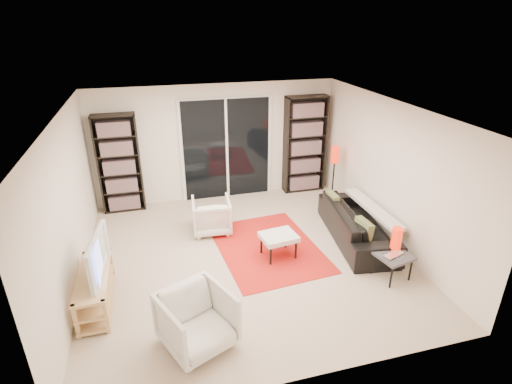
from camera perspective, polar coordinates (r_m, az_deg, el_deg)
The scene contains 20 objects.
floor at distance 6.64m, azimuth -1.42°, elevation -9.17°, with size 5.00×5.00×0.00m, color #C5B199.
wall_back at distance 8.36m, azimuth -5.66°, elevation 7.03°, with size 5.00×0.02×2.40m, color white.
wall_front at distance 4.00m, azimuth 7.28°, elevation -13.72°, with size 5.00×0.02×2.40m, color white.
wall_left at distance 6.04m, azimuth -25.25°, elevation -2.19°, with size 0.02×5.00×2.40m, color white.
wall_right at distance 7.03m, azimuth 18.68°, elevation 2.49°, with size 0.02×5.00×2.40m, color white.
ceiling at distance 5.68m, azimuth -1.67°, elevation 11.49°, with size 5.00×5.00×0.02m, color white.
sliding_door at distance 8.41m, azimuth -4.22°, elevation 6.10°, with size 1.92×0.08×2.16m.
bookshelf_left at distance 8.20m, azimuth -18.94°, elevation 3.80°, with size 0.80×0.30×1.95m.
bookshelf_right at distance 8.75m, azimuth 7.00°, elevation 6.72°, with size 0.90×0.30×2.10m.
tv_stand at distance 5.92m, azimuth -21.96°, elevation -12.72°, with size 0.40×1.25×0.50m.
tv at distance 5.64m, azimuth -22.57°, elevation -8.47°, with size 0.97×0.13×0.56m, color black.
rug at distance 6.85m, azimuth 1.68°, elevation -7.93°, with size 1.60×2.16×0.01m, color red.
sofa at distance 7.19m, azimuth 14.26°, elevation -4.35°, with size 2.09×0.82×0.61m, color black.
armchair_back at distance 7.26m, azimuth -6.38°, elevation -3.33°, with size 0.67×0.69×0.63m, color silver.
armchair_front at distance 4.96m, azimuth -8.43°, elevation -17.69°, with size 0.76×0.78×0.71m, color silver.
ottoman at distance 6.47m, azimuth 3.25°, elevation -6.53°, with size 0.62×0.53×0.40m.
side_table at distance 6.31m, azimuth 18.97°, elevation -8.76°, with size 0.57×0.57×0.40m.
laptop at distance 6.23m, azimuth 19.38°, elevation -8.65°, with size 0.32×0.21×0.03m, color silver.
table_lamp at distance 6.34m, azimuth 19.44°, elevation -6.32°, with size 0.16×0.16×0.35m, color red.
floor_lamp at distance 8.24m, azimuth 11.17°, elevation 4.35°, with size 0.18×0.18×1.23m.
Camera 1 is at (-1.30, -5.39, 3.64)m, focal length 28.00 mm.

